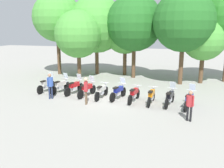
# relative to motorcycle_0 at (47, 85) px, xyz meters

# --- Properties ---
(ground_plane) EXTENTS (80.00, 80.00, 0.00)m
(ground_plane) POSITION_rel_motorcycle_0_xyz_m (5.09, -0.46, -0.52)
(ground_plane) COLOR #9E9B93
(motorcycle_0) EXTENTS (0.62, 2.19, 1.37)m
(motorcycle_0) POSITION_rel_motorcycle_0_xyz_m (0.00, 0.00, 0.00)
(motorcycle_0) COLOR black
(motorcycle_0) RESTS_ON ground_plane
(motorcycle_1) EXTENTS (0.76, 2.16, 1.37)m
(motorcycle_1) POSITION_rel_motorcycle_0_xyz_m (1.14, 0.05, 0.00)
(motorcycle_1) COLOR black
(motorcycle_1) RESTS_ON ground_plane
(motorcycle_2) EXTENTS (0.75, 2.17, 1.37)m
(motorcycle_2) POSITION_rel_motorcycle_0_xyz_m (2.27, -0.01, 0.00)
(motorcycle_2) COLOR black
(motorcycle_2) RESTS_ON ground_plane
(motorcycle_3) EXTENTS (0.75, 2.17, 1.37)m
(motorcycle_3) POSITION_rel_motorcycle_0_xyz_m (3.40, -0.34, 0.00)
(motorcycle_3) COLOR black
(motorcycle_3) RESTS_ON ground_plane
(motorcycle_4) EXTENTS (0.62, 2.19, 0.99)m
(motorcycle_4) POSITION_rel_motorcycle_0_xyz_m (4.52, -0.51, -0.01)
(motorcycle_4) COLOR black
(motorcycle_4) RESTS_ON ground_plane
(motorcycle_5) EXTENTS (0.77, 2.16, 1.37)m
(motorcycle_5) POSITION_rel_motorcycle_0_xyz_m (5.66, -0.38, 0.00)
(motorcycle_5) COLOR black
(motorcycle_5) RESTS_ON ground_plane
(motorcycle_6) EXTENTS (0.65, 2.19, 0.99)m
(motorcycle_6) POSITION_rel_motorcycle_0_xyz_m (6.79, -0.65, -0.01)
(motorcycle_6) COLOR black
(motorcycle_6) RESTS_ON ground_plane
(motorcycle_7) EXTENTS (0.62, 2.19, 0.99)m
(motorcycle_7) POSITION_rel_motorcycle_0_xyz_m (7.92, -0.76, -0.01)
(motorcycle_7) COLOR black
(motorcycle_7) RESTS_ON ground_plane
(motorcycle_8) EXTENTS (0.71, 2.18, 1.37)m
(motorcycle_8) POSITION_rel_motorcycle_0_xyz_m (9.05, -0.78, 0.00)
(motorcycle_8) COLOR black
(motorcycle_8) RESTS_ON ground_plane
(motorcycle_9) EXTENTS (0.78, 2.16, 1.37)m
(motorcycle_9) POSITION_rel_motorcycle_0_xyz_m (10.19, -1.00, 0.00)
(motorcycle_9) COLOR black
(motorcycle_9) RESTS_ON ground_plane
(person_0) EXTENTS (0.37, 0.32, 1.74)m
(person_0) POSITION_rel_motorcycle_0_xyz_m (1.31, -1.66, 0.51)
(person_0) COLOR #232D4C
(person_0) RESTS_ON ground_plane
(person_1) EXTENTS (0.40, 0.27, 1.61)m
(person_1) POSITION_rel_motorcycle_0_xyz_m (10.18, -3.19, 0.42)
(person_1) COLOR black
(person_1) RESTS_ON ground_plane
(person_2) EXTENTS (0.25, 0.41, 1.71)m
(person_2) POSITION_rel_motorcycle_0_xyz_m (4.05, -2.08, 0.48)
(person_2) COLOR brown
(person_2) RESTS_ON ground_plane
(tree_0) EXTENTS (4.77, 4.77, 8.02)m
(tree_0) POSITION_rel_motorcycle_0_xyz_m (-2.50, 6.62, 5.10)
(tree_0) COLOR brown
(tree_0) RESTS_ON ground_plane
(tree_1) EXTENTS (4.34, 4.34, 6.25)m
(tree_1) POSITION_rel_motorcycle_0_xyz_m (0.31, 5.27, 3.55)
(tree_1) COLOR brown
(tree_1) RESTS_ON ground_plane
(tree_2) EXTENTS (5.58, 5.58, 7.75)m
(tree_2) POSITION_rel_motorcycle_0_xyz_m (1.19, 7.71, 4.44)
(tree_2) COLOR brown
(tree_2) RESTS_ON ground_plane
(tree_3) EXTENTS (4.16, 4.16, 6.28)m
(tree_3) POSITION_rel_motorcycle_0_xyz_m (4.01, 8.07, 3.67)
(tree_3) COLOR brown
(tree_3) RESTS_ON ground_plane
(tree_4) EXTENTS (5.17, 5.17, 7.66)m
(tree_4) POSITION_rel_motorcycle_0_xyz_m (5.13, 6.99, 4.54)
(tree_4) COLOR brown
(tree_4) RESTS_ON ground_plane
(tree_5) EXTENTS (4.98, 4.98, 7.68)m
(tree_5) POSITION_rel_motorcycle_0_xyz_m (9.48, 5.40, 4.66)
(tree_5) COLOR brown
(tree_5) RESTS_ON ground_plane
(tree_6) EXTENTS (3.63, 3.63, 5.59)m
(tree_6) POSITION_rel_motorcycle_0_xyz_m (11.16, 6.33, 3.24)
(tree_6) COLOR brown
(tree_6) RESTS_ON ground_plane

